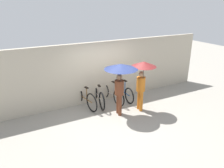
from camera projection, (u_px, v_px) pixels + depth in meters
The scene contains 8 objects.
ground_plane at pixel (122, 118), 7.72m from camera, with size 30.00×30.00×0.00m, color gray.
back_wall at pixel (101, 72), 8.76m from camera, with size 9.75×0.12×2.43m.
parked_bicycle_0 at pixel (84, 97), 8.45m from camera, with size 0.48×1.77×1.11m.
parked_bicycle_1 at pixel (98, 95), 8.67m from camera, with size 0.47×1.79×1.04m.
parked_bicycle_2 at pixel (111, 93), 8.88m from camera, with size 0.44×1.72×1.04m.
parked_bicycle_3 at pixel (122, 91), 9.16m from camera, with size 0.44×1.74×1.01m.
pedestrian_leading at pixel (121, 74), 7.35m from camera, with size 1.14×1.14×1.94m.
pedestrian_center at pixel (143, 74), 7.73m from camera, with size 0.89×0.89×1.93m.
Camera 1 is at (-3.47, -5.85, 3.86)m, focal length 35.00 mm.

